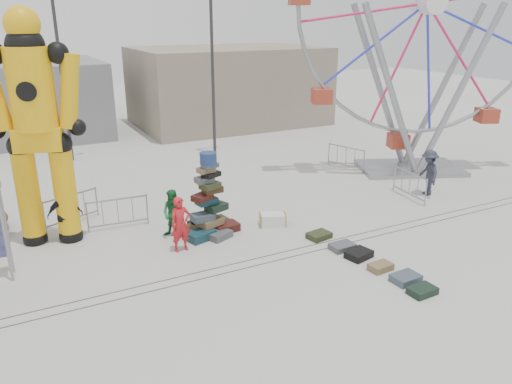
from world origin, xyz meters
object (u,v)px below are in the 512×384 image
steamer_trunk (273,220)px  barricade_wheel_front (410,185)px  pedestrian_red (181,224)px  lamp_post_right (214,67)px  barricade_dummy_b (72,209)px  ferris_wheel (425,27)px  pedestrian_grey (429,173)px  pedestrian_green (174,214)px  pedestrian_black (65,215)px  crash_test_dummy (36,122)px  suitcase_tower (209,211)px  barricade_wheel_back (346,157)px  barricade_dummy_c (118,213)px  lamp_post_left (63,70)px

steamer_trunk → barricade_wheel_front: (6.23, -0.06, 0.34)m
steamer_trunk → pedestrian_red: (-3.48, -0.41, 0.67)m
lamp_post_right → barricade_dummy_b: lamp_post_right is taller
ferris_wheel → pedestrian_grey: size_ratio=7.00×
pedestrian_green → pedestrian_black: bearing=-158.2°
ferris_wheel → steamer_trunk: bearing=-140.1°
barricade_wheel_front → pedestrian_green: pedestrian_green is taller
barricade_wheel_front → barricade_dummy_b: bearing=81.1°
lamp_post_right → crash_test_dummy: lamp_post_right is taller
crash_test_dummy → steamer_trunk: crash_test_dummy is taller
steamer_trunk → suitcase_tower: bearing=-169.7°
ferris_wheel → barricade_wheel_back: size_ratio=6.58×
crash_test_dummy → pedestrian_black: (0.42, -0.26, -3.00)m
barricade_wheel_front → pedestrian_black: pedestrian_black is taller
lamp_post_right → pedestrian_red: size_ratio=4.56×
pedestrian_green → barricade_dummy_b: bearing=179.0°
suitcase_tower → barricade_dummy_c: bearing=132.1°
barricade_dummy_c → barricade_wheel_back: bearing=14.9°
crash_test_dummy → barricade_dummy_b: size_ratio=3.72×
lamp_post_left → pedestrian_red: size_ratio=4.56×
suitcase_tower → steamer_trunk: (2.21, -0.41, -0.58)m
lamp_post_right → barricade_wheel_front: bearing=-67.9°
lamp_post_left → barricade_wheel_back: 14.18m
lamp_post_left → steamer_trunk: lamp_post_left is taller
barricade_dummy_b → pedestrian_grey: 13.78m
pedestrian_green → pedestrian_grey: (10.50, -0.78, 0.13)m
steamer_trunk → pedestrian_grey: size_ratio=0.48×
lamp_post_left → steamer_trunk: 13.63m
barricade_dummy_b → pedestrian_black: bearing=-125.6°
barricade_wheel_front → barricade_wheel_back: (0.23, 4.48, 0.00)m
barricade_dummy_c → barricade_wheel_front: size_ratio=1.00×
crash_test_dummy → ferris_wheel: size_ratio=0.56×
pedestrian_black → lamp_post_left: bearing=-91.6°
ferris_wheel → pedestrian_red: 14.10m
ferris_wheel → barricade_dummy_c: bearing=-155.0°
crash_test_dummy → barricade_dummy_b: (0.78, 1.23, -3.37)m
barricade_wheel_front → steamer_trunk: bearing=96.0°
pedestrian_grey → barricade_dummy_b: bearing=-85.6°
steamer_trunk → barricade_wheel_front: bearing=20.3°
pedestrian_black → pedestrian_grey: (13.69, -2.01, 0.02)m
lamp_post_left → suitcase_tower: size_ratio=2.85×
pedestrian_red → pedestrian_green: (0.14, 1.08, -0.06)m
crash_test_dummy → barricade_wheel_front: size_ratio=3.72×
barricade_wheel_front → barricade_dummy_c: bearing=84.9°
crash_test_dummy → pedestrian_green: 4.99m
barricade_wheel_front → pedestrian_black: bearing=87.9°
lamp_post_left → pedestrian_grey: bearing=-45.2°
pedestrian_red → barricade_wheel_front: bearing=-1.2°
lamp_post_right → ferris_wheel: 10.16m
lamp_post_right → barricade_dummy_c: bearing=-131.9°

